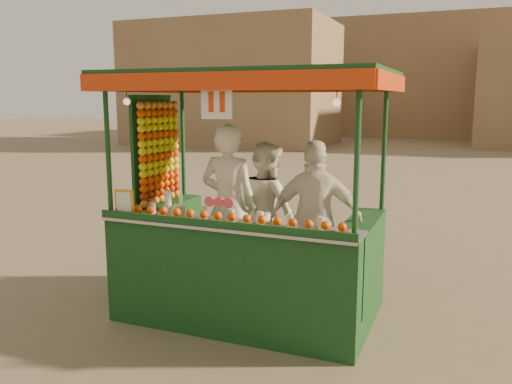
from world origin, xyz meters
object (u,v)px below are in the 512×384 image
at_px(vendor_left, 229,205).
at_px(vendor_middle, 267,211).
at_px(vendor_right, 316,219).
at_px(juice_cart, 241,240).

distance_m(vendor_left, vendor_middle, 0.46).
distance_m(vendor_middle, vendor_right, 0.72).
bearing_deg(vendor_right, vendor_left, -13.32).
relative_size(juice_cart, vendor_right, 1.77).
relative_size(vendor_middle, vendor_right, 0.96).
bearing_deg(juice_cart, vendor_left, 150.30).
xyz_separation_m(vendor_left, vendor_middle, (0.33, 0.31, -0.10)).
bearing_deg(vendor_left, juice_cart, 150.96).
bearing_deg(vendor_right, juice_cart, -5.65).
xyz_separation_m(vendor_middle, vendor_right, (0.65, -0.32, 0.03)).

